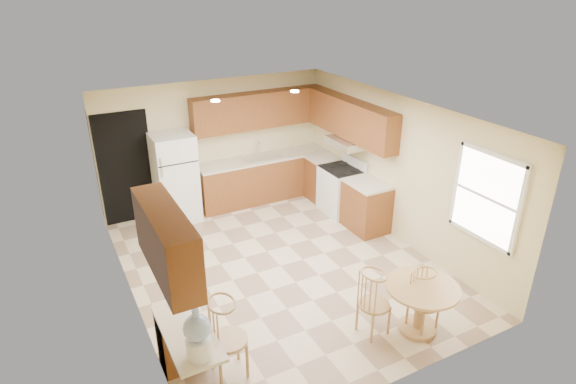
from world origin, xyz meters
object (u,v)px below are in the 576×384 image
dining_table (421,302)px  chair_table_a (379,300)px  refrigerator (175,178)px  stove (341,190)px  water_crock (198,336)px  chair_desk (231,336)px  chair_table_b (429,300)px

dining_table → chair_table_a: chair_table_a is taller
refrigerator → stove: (2.88, -1.22, -0.37)m
chair_table_a → stove: bearing=148.2°
dining_table → water_crock: bearing=178.6°
chair_table_a → chair_desk: size_ratio=0.91×
dining_table → chair_table_b: chair_table_b is taller
stove → chair_table_b: bearing=-105.8°
water_crock → refrigerator: bearing=76.9°
chair_table_a → dining_table: bearing=68.0°
stove → water_crock: 5.16m
stove → dining_table: stove is taller
chair_table_b → water_crock: size_ratio=1.48×
chair_desk → chair_table_a: bearing=86.7°
chair_table_b → refrigerator: bearing=-72.5°
water_crock → chair_table_a: bearing=2.2°
chair_desk → water_crock: size_ratio=1.76×
chair_table_b → chair_table_a: bearing=-27.3°
stove → chair_desk: stove is taller
refrigerator → water_crock: refrigerator is taller
refrigerator → stove: size_ratio=1.53×
chair_desk → water_crock: (-0.45, -0.30, 0.41)m
chair_table_a → water_crock: size_ratio=1.59×
stove → chair_table_b: 3.60m
refrigerator → chair_table_a: (1.30, -4.43, -0.28)m
stove → chair_table_b: (-0.98, -3.46, 0.05)m
dining_table → water_crock: size_ratio=1.62×
stove → dining_table: (-1.03, -3.37, -0.02)m
dining_table → water_crock: 2.95m
stove → dining_table: 3.53m
refrigerator → chair_table_b: 5.06m
stove → dining_table: size_ratio=1.17×
chair_table_b → water_crock: bearing=-7.7°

